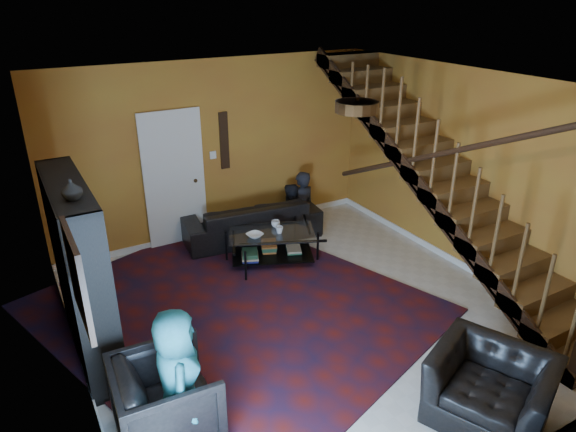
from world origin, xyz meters
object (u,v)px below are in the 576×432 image
Objects in this scene: sofa at (251,220)px; coffee_table at (272,245)px; armchair_right at (490,389)px; armchair_left at (167,400)px; bookshelf at (82,275)px.

coffee_table is at bearing 91.23° from sofa.
armchair_left is at bearing -139.13° from armchair_right.
bookshelf is at bearing -162.70° from coffee_table.
armchair_left is 0.61× the size of coffee_table.
sofa is at bearing 84.39° from coffee_table.
coffee_table is at bearing 17.30° from bookshelf.
bookshelf is 4.19m from armchair_right.
armchair_left is 3.36m from coffee_table.
coffee_table is (-0.32, 3.69, -0.06)m from armchair_right.
armchair_right is (2.66, -1.28, -0.06)m from armchair_left.
bookshelf is 2.90m from coffee_table.
coffee_table is (-0.08, -0.86, -0.04)m from sofa.
sofa is 2.49× the size of armchair_left.
coffee_table is (2.69, 0.84, -0.69)m from bookshelf.
armchair_right is 0.73× the size of coffee_table.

